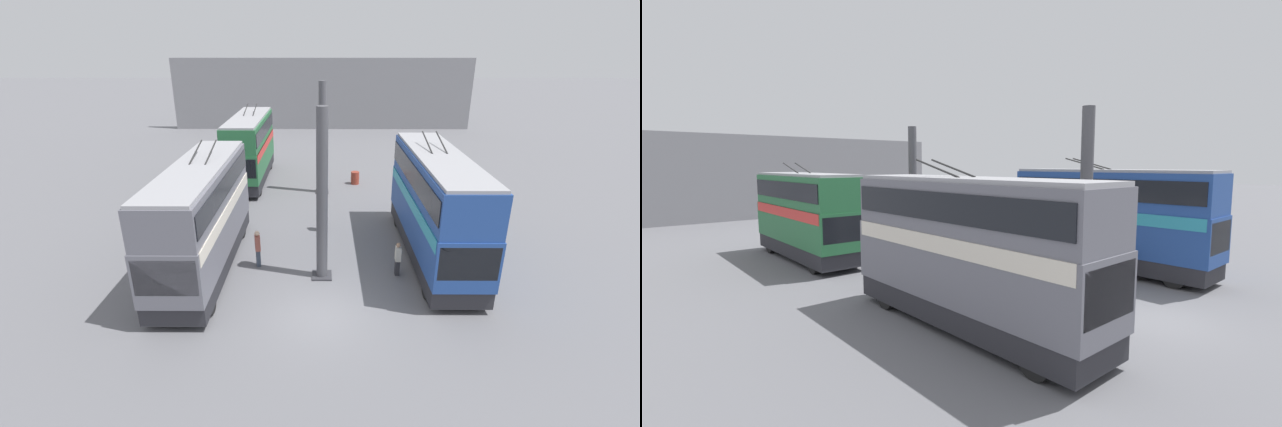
% 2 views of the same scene
% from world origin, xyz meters
% --- Properties ---
extents(ground_plane, '(240.00, 240.00, 0.00)m').
position_xyz_m(ground_plane, '(0.00, 0.00, 0.00)').
color(ground_plane, slate).
extents(depot_back_wall, '(0.50, 36.00, 8.33)m').
position_xyz_m(depot_back_wall, '(39.16, 0.00, 4.17)').
color(depot_back_wall, gray).
rests_on(depot_back_wall, ground_plane).
extents(support_column_near, '(0.89, 0.89, 7.69)m').
position_xyz_m(support_column_near, '(3.00, 0.00, 3.72)').
color(support_column_near, '#4C4C51').
rests_on(support_column_near, ground_plane).
extents(support_column_far, '(0.89, 0.89, 7.69)m').
position_xyz_m(support_column_far, '(14.94, 0.00, 3.72)').
color(support_column_far, '#4C4C51').
rests_on(support_column_far, ground_plane).
extents(bus_left_far, '(10.60, 2.54, 5.81)m').
position_xyz_m(bus_left_far, '(5.13, -5.48, 2.95)').
color(bus_left_far, black).
rests_on(bus_left_far, ground_plane).
extents(bus_right_mid, '(10.19, 2.54, 5.65)m').
position_xyz_m(bus_right_mid, '(3.80, 5.48, 2.87)').
color(bus_right_mid, black).
rests_on(bus_right_mid, ground_plane).
extents(bus_right_far, '(9.75, 2.54, 5.57)m').
position_xyz_m(bus_right_far, '(17.66, 5.48, 2.83)').
color(bus_right_far, black).
rests_on(bus_right_far, ground_plane).
extents(person_aisle_midway, '(0.47, 0.36, 1.62)m').
position_xyz_m(person_aisle_midway, '(8.18, 0.00, 0.85)').
color(person_aisle_midway, '#2D2D33').
rests_on(person_aisle_midway, ground_plane).
extents(person_by_left_row, '(0.43, 0.25, 1.62)m').
position_xyz_m(person_by_left_row, '(3.19, -3.47, 0.85)').
color(person_by_left_row, '#2D2D33').
rests_on(person_by_left_row, ground_plane).
extents(person_by_right_row, '(0.46, 0.33, 1.82)m').
position_xyz_m(person_by_right_row, '(3.99, 3.05, 0.97)').
color(person_by_right_row, '#384251').
rests_on(person_by_right_row, ground_plane).
extents(oil_drum, '(0.65, 0.65, 0.95)m').
position_xyz_m(oil_drum, '(16.85, -2.49, 0.47)').
color(oil_drum, '#933828').
rests_on(oil_drum, ground_plane).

